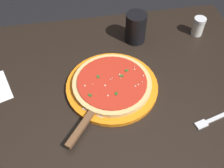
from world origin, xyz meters
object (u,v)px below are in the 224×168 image
at_px(pizza, 112,83).
at_px(fork, 218,117).
at_px(serving_plate, 112,86).
at_px(parmesan_shaker, 198,26).
at_px(cup_tall_drink, 136,28).
at_px(pizza_server, 88,119).

bearing_deg(pizza, fork, -29.83).
distance_m(serving_plate, parmesan_shaker, 0.44).
height_order(cup_tall_drink, fork, cup_tall_drink).
xyz_separation_m(serving_plate, pizza, (0.00, -0.00, 0.02)).
bearing_deg(serving_plate, pizza, -33.80).
bearing_deg(pizza_server, parmesan_shaker, 35.42).
bearing_deg(parmesan_shaker, cup_tall_drink, 178.16).
bearing_deg(parmesan_shaker, pizza_server, -144.58).
relative_size(serving_plate, pizza, 1.17).
xyz_separation_m(fork, parmesan_shaker, (0.08, 0.39, 0.04)).
height_order(serving_plate, pizza_server, pizza_server).
xyz_separation_m(pizza, pizza_server, (-0.09, -0.12, -0.00)).
height_order(serving_plate, parmesan_shaker, parmesan_shaker).
bearing_deg(fork, cup_tall_drink, 113.14).
relative_size(cup_tall_drink, parmesan_shaker, 1.58).
distance_m(pizza, parmesan_shaker, 0.44).
xyz_separation_m(pizza, fork, (0.30, -0.17, -0.02)).
bearing_deg(pizza_server, cup_tall_drink, 56.97).
height_order(pizza, fork, pizza).
xyz_separation_m(pizza, cup_tall_drink, (0.13, 0.22, 0.03)).
distance_m(cup_tall_drink, parmesan_shaker, 0.25).
bearing_deg(fork, pizza, 150.17).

